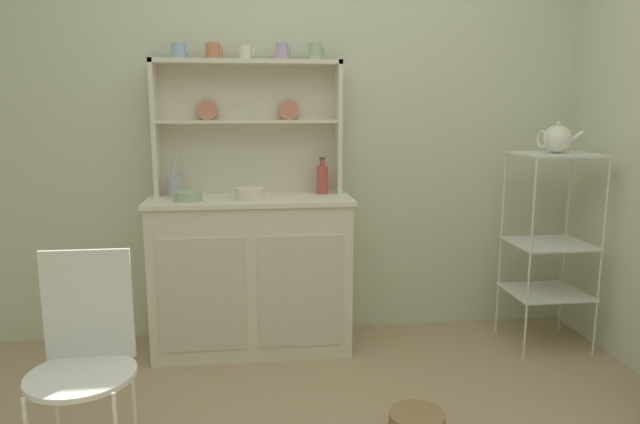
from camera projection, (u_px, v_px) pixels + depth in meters
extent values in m
cube|color=beige|center=(308.00, 122.00, 3.28)|extent=(3.84, 0.05, 2.50)
cube|color=silver|center=(252.00, 274.00, 3.14)|extent=(1.06, 0.42, 0.86)
cube|color=beige|center=(202.00, 296.00, 2.91)|extent=(0.45, 0.01, 0.60)
cube|color=beige|center=(301.00, 292.00, 2.97)|extent=(0.45, 0.01, 0.60)
cube|color=#EEE6CE|center=(250.00, 199.00, 3.06)|extent=(1.09, 0.45, 0.02)
cube|color=beige|center=(249.00, 128.00, 3.19)|extent=(1.02, 0.02, 0.73)
cube|color=silver|center=(156.00, 129.00, 3.05)|extent=(0.02, 0.18, 0.73)
cube|color=silver|center=(338.00, 128.00, 3.17)|extent=(0.02, 0.18, 0.73)
cube|color=silver|center=(248.00, 121.00, 3.10)|extent=(0.98, 0.16, 0.02)
cube|color=silver|center=(247.00, 62.00, 3.05)|extent=(1.02, 0.18, 0.02)
cylinder|color=#C67556|center=(207.00, 110.00, 3.10)|extent=(0.11, 0.03, 0.11)
cylinder|color=#C67556|center=(289.00, 110.00, 3.15)|extent=(0.11, 0.03, 0.11)
cylinder|color=silver|center=(530.00, 261.00, 2.96)|extent=(0.01, 0.01, 1.09)
cylinder|color=silver|center=(601.00, 258.00, 3.01)|extent=(0.01, 0.01, 1.09)
cylinder|color=silver|center=(501.00, 245.00, 3.31)|extent=(0.01, 0.01, 1.09)
cylinder|color=silver|center=(565.00, 243.00, 3.36)|extent=(0.01, 0.01, 1.09)
cube|color=silver|center=(556.00, 154.00, 3.06)|extent=(0.42, 0.37, 0.01)
cube|color=silver|center=(549.00, 244.00, 3.15)|extent=(0.42, 0.37, 0.01)
cube|color=silver|center=(546.00, 292.00, 3.20)|extent=(0.42, 0.37, 0.01)
cylinder|color=white|center=(58.00, 418.00, 2.06)|extent=(0.01, 0.01, 0.45)
cylinder|color=white|center=(135.00, 413.00, 2.09)|extent=(0.01, 0.01, 0.45)
cylinder|color=white|center=(81.00, 375.00, 1.90)|extent=(0.36, 0.36, 0.02)
cube|color=white|center=(88.00, 305.00, 2.00)|extent=(0.31, 0.02, 0.40)
cylinder|color=#8EB2D1|center=(179.00, 51.00, 2.99)|extent=(0.07, 0.07, 0.08)
torus|color=#8EB2D1|center=(188.00, 51.00, 3.00)|extent=(0.01, 0.05, 0.05)
cylinder|color=#C67556|center=(213.00, 51.00, 3.02)|extent=(0.08, 0.08, 0.08)
torus|color=#C67556|center=(222.00, 51.00, 3.02)|extent=(0.01, 0.05, 0.05)
cylinder|color=silver|center=(245.00, 52.00, 3.04)|extent=(0.07, 0.07, 0.08)
torus|color=silver|center=(253.00, 52.00, 3.04)|extent=(0.01, 0.04, 0.04)
cylinder|color=#B79ECC|center=(282.00, 51.00, 3.06)|extent=(0.07, 0.07, 0.09)
torus|color=#B79ECC|center=(290.00, 51.00, 3.06)|extent=(0.01, 0.05, 0.05)
cylinder|color=#9EB78E|center=(315.00, 52.00, 3.08)|extent=(0.07, 0.07, 0.09)
torus|color=#9EB78E|center=(324.00, 51.00, 3.08)|extent=(0.01, 0.05, 0.05)
cylinder|color=#9EB78E|center=(188.00, 196.00, 2.94)|extent=(0.14, 0.14, 0.05)
cylinder|color=silver|center=(250.00, 194.00, 2.98)|extent=(0.16, 0.16, 0.06)
cylinder|color=#B74C47|center=(322.00, 180.00, 3.17)|extent=(0.06, 0.06, 0.16)
cylinder|color=#B74C47|center=(322.00, 163.00, 3.16)|extent=(0.03, 0.03, 0.03)
cylinder|color=#4C382D|center=(322.00, 158.00, 3.15)|extent=(0.03, 0.03, 0.01)
cylinder|color=#B2B7C6|center=(175.00, 186.00, 3.08)|extent=(0.08, 0.08, 0.11)
cylinder|color=silver|center=(173.00, 172.00, 3.08)|extent=(0.03, 0.02, 0.17)
ellipsoid|color=silver|center=(172.00, 155.00, 3.07)|extent=(0.02, 0.01, 0.01)
cylinder|color=silver|center=(174.00, 172.00, 3.08)|extent=(0.03, 0.01, 0.17)
ellipsoid|color=silver|center=(174.00, 155.00, 3.07)|extent=(0.02, 0.01, 0.01)
cylinder|color=silver|center=(178.00, 172.00, 3.08)|extent=(0.03, 0.02, 0.18)
ellipsoid|color=silver|center=(177.00, 154.00, 3.06)|extent=(0.02, 0.01, 0.01)
sphere|color=white|center=(557.00, 139.00, 3.05)|extent=(0.15, 0.15, 0.15)
sphere|color=silver|center=(558.00, 123.00, 3.03)|extent=(0.02, 0.02, 0.02)
cylinder|color=white|center=(576.00, 137.00, 3.06)|extent=(0.09, 0.02, 0.07)
torus|color=white|center=(542.00, 139.00, 3.04)|extent=(0.01, 0.09, 0.09)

